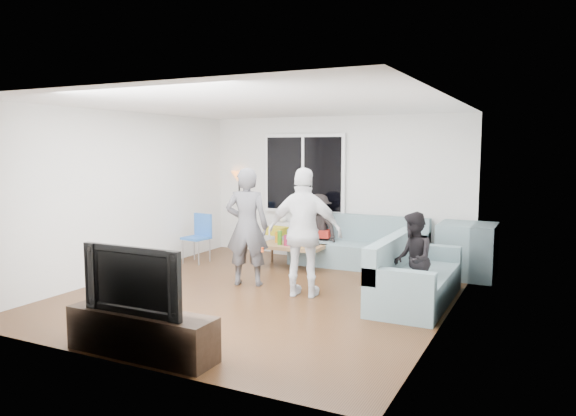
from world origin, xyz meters
The scene contains 32 objects.
floor centered at (0.00, 0.00, -0.02)m, with size 5.00×5.50×0.04m, color #56351C.
ceiling centered at (0.00, 0.00, 2.62)m, with size 5.00×5.50×0.04m, color white.
wall_back centered at (0.00, 2.77, 1.30)m, with size 5.00×0.04×2.60m, color silver.
wall_front centered at (0.00, -2.77, 1.30)m, with size 5.00×0.04×2.60m, color silver.
wall_left centered at (-2.52, 0.00, 1.30)m, with size 0.04×5.50×2.60m, color silver.
wall_right centered at (2.52, 0.00, 1.30)m, with size 0.04×5.50×2.60m, color silver.
window_frame centered at (-0.60, 2.69, 1.55)m, with size 1.62×0.06×1.47m, color white.
window_glass centered at (-0.60, 2.65, 1.55)m, with size 1.50×0.02×1.35m, color black.
window_mullion centered at (-0.60, 2.64, 1.55)m, with size 0.05×0.03×1.35m, color white.
radiator centered at (-0.60, 2.65, 0.31)m, with size 1.30×0.12×0.62m, color silver.
potted_plant centered at (-0.31, 2.62, 0.81)m, with size 0.21×0.17×0.38m, color #2D712F.
vase centered at (-1.03, 2.62, 0.71)m, with size 0.18×0.18×0.18m, color white.
sofa_back_section centered at (0.62, 2.27, 0.42)m, with size 2.30×0.85×0.85m, color slate, non-canonical shape.
sofa_right_section centered at (2.02, 0.53, 0.42)m, with size 0.85×2.00×0.85m, color slate, non-canonical shape.
sofa_corner centered at (2.41, 2.27, 0.42)m, with size 0.85×0.85×0.85m, color slate.
cushion_yellow centered at (-0.95, 2.25, 0.51)m, with size 0.38×0.32×0.14m, color gold.
cushion_red centered at (-0.09, 2.33, 0.51)m, with size 0.36×0.30×0.13m, color maroon.
coffee_table centered at (-0.36, 1.64, 0.20)m, with size 1.10×0.60×0.40m, color #966D48.
pitcher centered at (-0.36, 1.56, 0.49)m, with size 0.17×0.17×0.17m, color #981B41.
side_chair centered at (-2.05, 1.27, 0.43)m, with size 0.40×0.40×0.86m, color blue, non-canonical shape.
floor_lamp centered at (-2.05, 2.74, 0.78)m, with size 0.32×0.32×1.56m, color orange, non-canonical shape.
player_left centered at (-0.44, 0.33, 0.87)m, with size 0.64×0.42×1.75m, color #4C4C51.
player_right centered at (0.58, 0.14, 0.88)m, with size 1.04×0.43×1.77m, color silver.
spectator_right centered at (2.02, 0.32, 0.61)m, with size 0.59×0.46×1.22m, color black.
spectator_back centered at (-0.13, 2.30, 0.61)m, with size 0.79×0.45×1.22m, color black.
tv_console centered at (0.03, -2.50, 0.22)m, with size 1.60×0.40×0.44m, color #302118.
television centered at (0.03, -2.50, 0.77)m, with size 1.15×0.15×0.66m, color black.
bottle_a centered at (-0.66, 1.71, 0.49)m, with size 0.07×0.07×0.19m, color #C7780B.
bottle_d centered at (-0.11, 1.53, 0.51)m, with size 0.07×0.07×0.22m, color orange.
bottle_e centered at (-0.01, 1.74, 0.52)m, with size 0.07×0.07×0.24m, color black.
bottle_b centered at (-0.52, 1.54, 0.52)m, with size 0.08×0.08×0.24m, color #358117.
bottle_c centered at (-0.26, 1.77, 0.50)m, with size 0.07×0.07×0.20m, color #34100B.
Camera 1 is at (3.58, -6.44, 2.03)m, focal length 33.59 mm.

